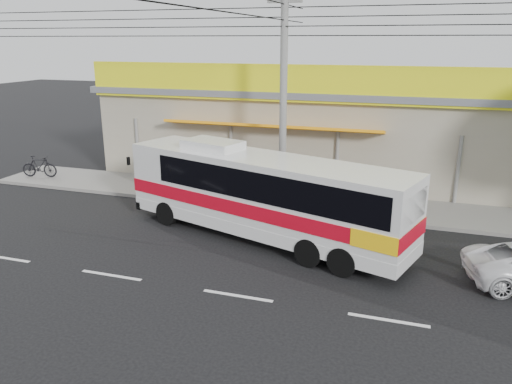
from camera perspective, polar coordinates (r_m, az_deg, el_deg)
ground at (r=16.05m, az=1.00°, el=-7.70°), size 120.00×120.00×0.00m
sidewalk at (r=21.44m, az=5.72°, el=-1.09°), size 30.00×3.20×0.15m
lane_markings at (r=13.93m, az=-2.09°, el=-11.79°), size 50.00×0.12×0.01m
storefront_building at (r=26.21m, az=8.51°, el=7.14°), size 22.60×9.20×5.70m
coach_bus at (r=16.97m, az=1.19°, el=-0.00°), size 10.74×5.39×3.26m
motorbike_red at (r=22.52m, az=-10.40°, el=1.12°), size 2.01×1.21×1.00m
motorbike_dark at (r=27.00m, az=-23.52°, el=2.70°), size 1.86×0.86×1.08m
utility_pole at (r=19.88m, az=3.28°, el=19.02°), size 34.00×14.00×8.99m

